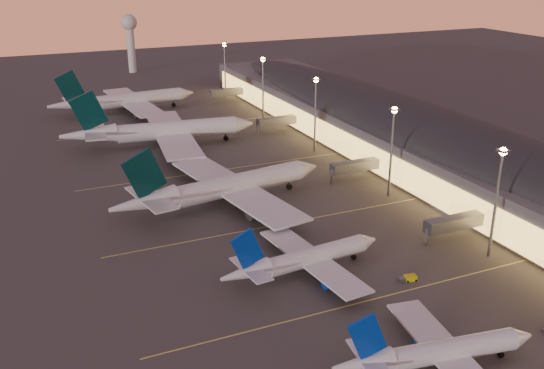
{
  "coord_description": "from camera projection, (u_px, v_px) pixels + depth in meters",
  "views": [
    {
      "loc": [
        -59.26,
        -92.16,
        64.7
      ],
      "look_at": [
        2.0,
        45.0,
        7.0
      ],
      "focal_mm": 40.0,
      "sensor_mm": 36.0,
      "label": 1
    }
  ],
  "objects": [
    {
      "name": "ground",
      "position": [
        352.0,
        289.0,
        124.31
      ],
      "size": [
        700.0,
        700.0,
        0.0
      ],
      "primitive_type": "plane",
      "color": "#3C3937"
    },
    {
      "name": "airliner_narrow_south",
      "position": [
        436.0,
        353.0,
        99.21
      ],
      "size": [
        36.28,
        32.72,
        12.97
      ],
      "rotation": [
        0.0,
        0.0,
        -0.15
      ],
      "color": "silver",
      "rests_on": "ground"
    },
    {
      "name": "airliner_narrow_north",
      "position": [
        304.0,
        259.0,
        128.97
      ],
      "size": [
        38.76,
        34.78,
        13.84
      ],
      "rotation": [
        0.0,
        0.0,
        0.1
      ],
      "color": "silver",
      "rests_on": "ground"
    },
    {
      "name": "airliner_wide_near",
      "position": [
        223.0,
        188.0,
        163.66
      ],
      "size": [
        62.95,
        58.0,
        20.18
      ],
      "rotation": [
        0.0,
        0.0,
        0.16
      ],
      "color": "silver",
      "rests_on": "ground"
    },
    {
      "name": "airliner_wide_mid",
      "position": [
        161.0,
        131.0,
        213.89
      ],
      "size": [
        67.99,
        62.36,
        21.75
      ],
      "rotation": [
        0.0,
        0.0,
        -0.12
      ],
      "color": "silver",
      "rests_on": "ground"
    },
    {
      "name": "airliner_wide_far",
      "position": [
        124.0,
        101.0,
        259.9
      ],
      "size": [
        63.43,
        57.98,
        20.29
      ],
      "rotation": [
        0.0,
        0.0,
        0.08
      ],
      "color": "silver",
      "rests_on": "ground"
    },
    {
      "name": "terminal_building",
      "position": [
        399.0,
        128.0,
        206.47
      ],
      "size": [
        56.35,
        255.0,
        17.46
      ],
      "color": "#4E4E53",
      "rests_on": "ground"
    },
    {
      "name": "light_masts",
      "position": [
        346.0,
        115.0,
        187.12
      ],
      "size": [
        2.2,
        217.2,
        25.9
      ],
      "color": "slate",
      "rests_on": "ground"
    },
    {
      "name": "radar_tower",
      "position": [
        130.0,
        33.0,
        341.89
      ],
      "size": [
        9.0,
        9.0,
        32.5
      ],
      "color": "silver",
      "rests_on": "ground"
    },
    {
      "name": "lane_markings",
      "position": [
        273.0,
        217.0,
        158.4
      ],
      "size": [
        90.0,
        180.36,
        0.0
      ],
      "color": "#D8C659",
      "rests_on": "ground"
    },
    {
      "name": "baggage_tug_c",
      "position": [
        408.0,
        278.0,
        127.48
      ],
      "size": [
        4.04,
        2.18,
        1.14
      ],
      "rotation": [
        0.0,
        0.0,
        -0.17
      ],
      "color": "#D0BE0A",
      "rests_on": "ground"
    }
  ]
}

